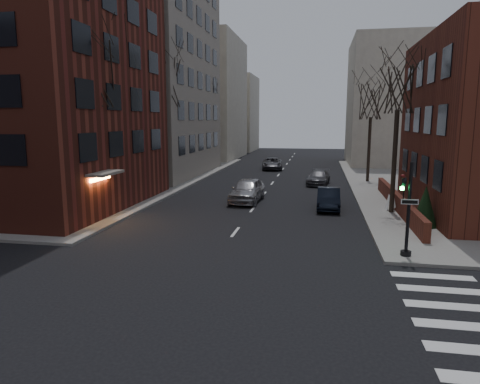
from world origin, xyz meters
name	(u,v)px	position (x,y,z in m)	size (l,w,h in m)	color
ground	(145,351)	(0.00, 0.00, 0.00)	(160.00, 160.00, 0.00)	black
sidewalk_far_left	(0,175)	(-29.00, 30.00, 0.07)	(44.00, 44.00, 0.15)	gray
building_left_brick	(18,72)	(-15.50, 16.50, 9.00)	(15.00, 15.00, 18.00)	maroon
building_left_tan	(116,41)	(-17.00, 34.00, 14.00)	(18.00, 18.00, 28.00)	gray
low_wall_right	(397,201)	(9.30, 19.00, 0.65)	(0.35, 16.00, 1.00)	#592519
building_distant_la	(193,99)	(-15.00, 55.00, 9.00)	(14.00, 16.00, 18.00)	beige
building_distant_ra	(405,103)	(15.00, 50.00, 8.00)	(14.00, 14.00, 16.00)	beige
building_distant_lb	(229,114)	(-13.00, 72.00, 7.00)	(10.00, 12.00, 14.00)	beige
traffic_signal	(407,215)	(7.94, 8.99, 1.91)	(0.76, 0.44, 4.00)	black
tree_left_a	(93,74)	(-8.80, 14.00, 8.47)	(4.18, 4.18, 10.26)	#2D231C
tree_left_b	(165,83)	(-8.80, 26.00, 8.91)	(4.40, 4.40, 10.80)	#2D231C
tree_left_c	(208,101)	(-8.80, 40.00, 8.03)	(3.96, 3.96, 9.72)	#2D231C
tree_right_a	(399,83)	(8.80, 18.00, 8.03)	(3.96, 3.96, 9.72)	#2D231C
tree_right_b	(371,101)	(8.80, 32.00, 7.59)	(3.74, 3.74, 9.18)	#2D231C
streetlamp_near	(156,141)	(-8.20, 22.00, 4.24)	(0.36, 0.36, 6.28)	black
streetlamp_far	(217,133)	(-8.20, 42.00, 4.24)	(0.36, 0.36, 6.28)	black
parked_sedan	(328,199)	(4.94, 18.98, 0.69)	(1.46, 4.19, 1.38)	black
car_lane_silver	(247,190)	(-0.80, 20.49, 0.85)	(2.01, 4.99, 1.70)	#9D9CA2
car_lane_gray	(318,178)	(4.24, 29.85, 0.65)	(1.82, 4.47, 1.30)	#3E3E43
car_lane_far	(272,164)	(-1.23, 41.23, 0.70)	(2.31, 5.02, 1.39)	#45444A
sandwich_board	(391,202)	(8.87, 18.70, 0.63)	(0.43, 0.60, 0.96)	white
evergreen_shrub	(425,206)	(9.95, 14.51, 1.27)	(1.34, 1.34, 2.24)	black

